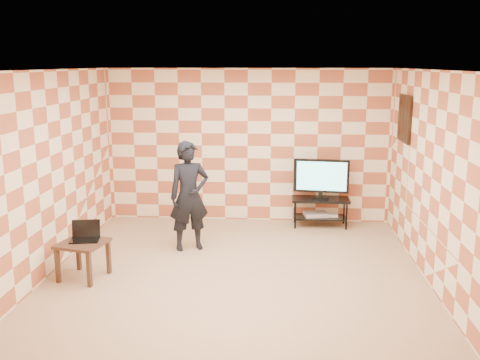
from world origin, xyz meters
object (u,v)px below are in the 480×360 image
at_px(tv, 321,177).
at_px(person, 189,196).
at_px(side_table, 83,248).
at_px(tv_stand, 320,206).

height_order(tv, person, person).
relative_size(tv, side_table, 1.41).
xyz_separation_m(tv, person, (-2.07, -1.30, -0.05)).
height_order(side_table, person, person).
bearing_deg(tv_stand, side_table, -142.18).
height_order(tv_stand, side_table, same).
bearing_deg(side_table, person, 45.65).
xyz_separation_m(tv_stand, tv, (0.00, -0.00, 0.51)).
relative_size(tv, person, 0.57).
relative_size(tv_stand, tv, 1.05).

